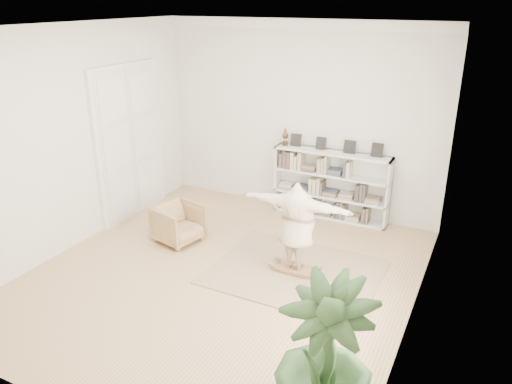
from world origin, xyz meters
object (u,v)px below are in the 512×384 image
bookshelf (331,185)px  houseplant (324,360)px  armchair (178,223)px  person (297,224)px  rocker_board (295,268)px

bookshelf → houseplant: houseplant is taller
armchair → person: size_ratio=0.43×
rocker_board → houseplant: size_ratio=0.32×
bookshelf → armchair: (-1.99, -2.15, -0.30)m
armchair → rocker_board: size_ratio=1.36×
bookshelf → person: bookshelf is taller
person → armchair: bearing=-1.9°
bookshelf → rocker_board: (0.22, -2.25, -0.57)m
bookshelf → person: 2.27m
houseplant → person: bearing=116.9°
person → houseplant: size_ratio=1.03×
armchair → person: (2.21, -0.10, 0.50)m
rocker_board → armchair: bearing=178.1°
rocker_board → bookshelf: bearing=96.2°
bookshelf → armchair: bookshelf is taller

